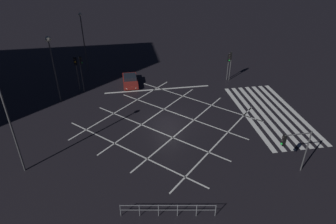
{
  "coord_description": "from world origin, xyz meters",
  "views": [
    {
      "loc": [
        -25.74,
        4.34,
        16.63
      ],
      "look_at": [
        0.0,
        0.0,
        1.24
      ],
      "focal_mm": 32.0,
      "sensor_mm": 36.0,
      "label": 1
    }
  ],
  "objects": [
    {
      "name": "street_lamp_west",
      "position": [
        6.65,
        11.58,
        5.91
      ],
      "size": [
        0.61,
        0.61,
        7.66
      ],
      "color": "#424244",
      "rests_on": "ground_plane"
    },
    {
      "name": "waiting_car",
      "position": [
        9.97,
        3.29,
        0.56
      ],
      "size": [
        4.33,
        1.81,
        1.17
      ],
      "rotation": [
        0.0,
        0.0,
        3.14
      ],
      "color": "maroon",
      "rests_on": "ground_plane"
    },
    {
      "name": "traffic_light_ne_cross",
      "position": [
        8.76,
        8.97,
        3.23
      ],
      "size": [
        0.36,
        0.39,
        4.55
      ],
      "rotation": [
        0.0,
        0.0,
        -1.57
      ],
      "color": "#424244",
      "rests_on": "ground_plane"
    },
    {
      "name": "traffic_light_sw_cross",
      "position": [
        -9.05,
        -8.29,
        2.85
      ],
      "size": [
        0.36,
        2.43,
        3.87
      ],
      "rotation": [
        0.0,
        0.0,
        1.57
      ],
      "color": "#424244",
      "rests_on": "ground_plane"
    },
    {
      "name": "pedestrian_railing",
      "position": [
        -11.83,
        2.0,
        0.66
      ],
      "size": [
        1.13,
        6.43,
        1.05
      ],
      "rotation": [
        0.0,
        0.0,
        -1.74
      ],
      "color": "gray",
      "rests_on": "ground_plane"
    },
    {
      "name": "traffic_light_ne_main",
      "position": [
        8.87,
        9.57,
        3.15
      ],
      "size": [
        0.39,
        0.36,
        4.42
      ],
      "rotation": [
        0.0,
        0.0,
        3.14
      ],
      "color": "#424244",
      "rests_on": "ground_plane"
    },
    {
      "name": "traffic_light_se_cross",
      "position": [
        9.02,
        -9.69,
        2.79
      ],
      "size": [
        0.36,
        0.39,
        3.9
      ],
      "rotation": [
        0.0,
        0.0,
        1.57
      ],
      "color": "#424244",
      "rests_on": "ground_plane"
    },
    {
      "name": "road_markings",
      "position": [
        0.45,
        -7.64,
        0.0
      ],
      "size": [
        19.74,
        24.1,
        0.01
      ],
      "color": "silver",
      "rests_on": "ground_plane"
    },
    {
      "name": "ground_plane",
      "position": [
        0.0,
        0.0,
        0.0
      ],
      "size": [
        200.0,
        200.0,
        0.0
      ],
      "primitive_type": "plane",
      "color": "black"
    },
    {
      "name": "street_lamp_far",
      "position": [
        15.69,
        9.02,
        5.15
      ],
      "size": [
        0.42,
        0.42,
        8.03
      ],
      "color": "#424244",
      "rests_on": "ground_plane"
    },
    {
      "name": "traffic_light_se_main",
      "position": [
        9.08,
        -9.52,
        2.59
      ],
      "size": [
        0.39,
        0.36,
        3.61
      ],
      "rotation": [
        0.0,
        0.0,
        3.14
      ],
      "color": "#424244",
      "rests_on": "ground_plane"
    },
    {
      "name": "street_lamp_east",
      "position": [
        -5.27,
        12.84,
        6.03
      ],
      "size": [
        0.45,
        0.45,
        9.21
      ],
      "color": "#424244",
      "rests_on": "ground_plane"
    }
  ]
}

